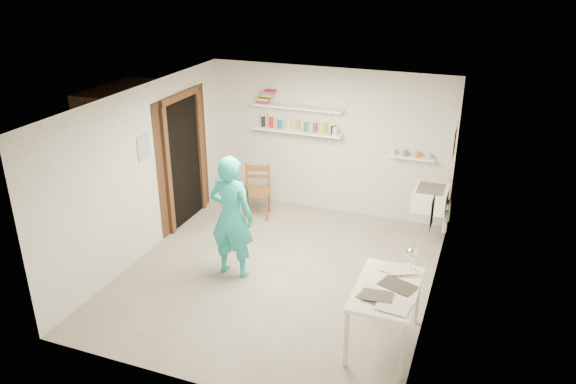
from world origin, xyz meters
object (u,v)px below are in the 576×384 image
(belfast_sink, at_px, (430,198))
(desk_lamp, at_px, (412,253))
(wall_clock, at_px, (238,191))
(wooden_chair, at_px, (257,191))
(work_table, at_px, (384,316))
(man, at_px, (231,217))

(belfast_sink, distance_m, desk_lamp, 2.23)
(belfast_sink, bearing_deg, wall_clock, -144.33)
(wooden_chair, relative_size, work_table, 0.83)
(man, xyz_separation_m, wooden_chair, (-0.42, 1.76, -0.39))
(belfast_sink, height_order, wall_clock, wall_clock)
(man, height_order, wall_clock, man)
(desk_lamp, bearing_deg, wall_clock, 167.16)
(man, bearing_deg, wall_clock, -88.27)
(desk_lamp, bearing_deg, man, 172.24)
(work_table, bearing_deg, desk_lamp, 67.58)
(belfast_sink, distance_m, man, 2.99)
(wooden_chair, relative_size, desk_lamp, 6.64)
(work_table, distance_m, desk_lamp, 0.76)
(man, relative_size, desk_lamp, 12.33)
(man, relative_size, wall_clock, 5.56)
(belfast_sink, xyz_separation_m, man, (-2.32, -1.89, 0.15))
(wooden_chair, height_order, work_table, wooden_chair)
(belfast_sink, xyz_separation_m, desk_lamp, (0.07, -2.21, 0.25))
(man, bearing_deg, wooden_chair, -75.67)
(man, xyz_separation_m, desk_lamp, (2.39, -0.33, 0.11))
(wall_clock, bearing_deg, belfast_sink, 36.54)
(wooden_chair, bearing_deg, man, -92.81)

